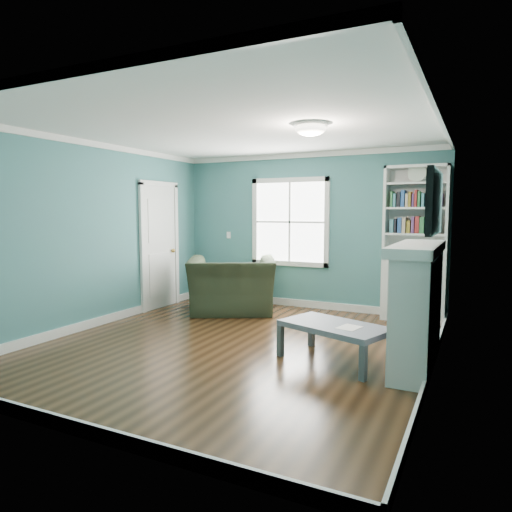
% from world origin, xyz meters
% --- Properties ---
extents(floor, '(5.00, 5.00, 0.00)m').
position_xyz_m(floor, '(0.00, 0.00, 0.00)').
color(floor, black).
rests_on(floor, ground).
extents(room_walls, '(5.00, 5.00, 5.00)m').
position_xyz_m(room_walls, '(0.00, 0.00, 1.58)').
color(room_walls, teal).
rests_on(room_walls, ground).
extents(trim, '(4.50, 5.00, 2.60)m').
position_xyz_m(trim, '(0.00, 0.00, 1.24)').
color(trim, white).
rests_on(trim, ground).
extents(window, '(1.40, 0.06, 1.50)m').
position_xyz_m(window, '(-0.30, 2.49, 1.45)').
color(window, white).
rests_on(window, room_walls).
extents(bookshelf, '(0.90, 0.35, 2.31)m').
position_xyz_m(bookshelf, '(1.77, 2.30, 0.92)').
color(bookshelf, silver).
rests_on(bookshelf, ground).
extents(fireplace, '(0.44, 1.58, 1.30)m').
position_xyz_m(fireplace, '(2.08, 0.20, 0.64)').
color(fireplace, black).
rests_on(fireplace, ground).
extents(tv, '(0.06, 1.10, 0.65)m').
position_xyz_m(tv, '(2.20, 0.20, 1.72)').
color(tv, black).
rests_on(tv, fireplace).
extents(door, '(0.12, 0.98, 2.17)m').
position_xyz_m(door, '(-2.22, 1.40, 1.07)').
color(door, silver).
rests_on(door, ground).
extents(ceiling_fixture, '(0.38, 0.38, 0.15)m').
position_xyz_m(ceiling_fixture, '(0.90, 0.10, 2.55)').
color(ceiling_fixture, white).
rests_on(ceiling_fixture, room_walls).
extents(light_switch, '(0.08, 0.01, 0.12)m').
position_xyz_m(light_switch, '(-1.50, 2.48, 1.20)').
color(light_switch, white).
rests_on(light_switch, room_walls).
extents(recliner, '(1.61, 1.41, 1.19)m').
position_xyz_m(recliner, '(-0.94, 1.60, 0.59)').
color(recliner, '#222B1B').
rests_on(recliner, ground).
extents(coffee_table, '(1.28, 0.97, 0.42)m').
position_xyz_m(coffee_table, '(1.25, -0.04, 0.36)').
color(coffee_table, '#454D53').
rests_on(coffee_table, ground).
extents(paper_sheet, '(0.26, 0.30, 0.00)m').
position_xyz_m(paper_sheet, '(1.43, -0.12, 0.42)').
color(paper_sheet, white).
rests_on(paper_sheet, coffee_table).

